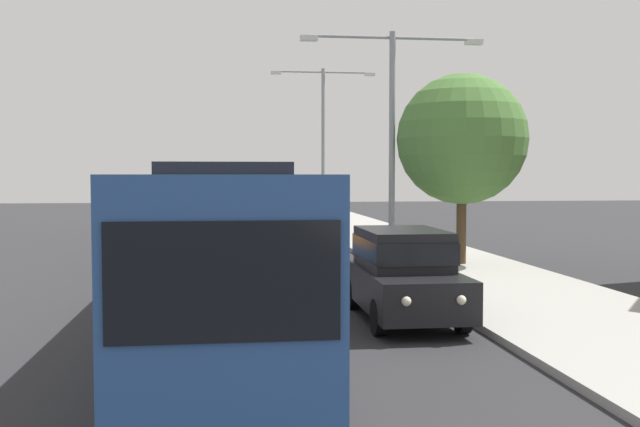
# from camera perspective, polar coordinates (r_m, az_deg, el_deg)

# --- Properties ---
(bus_lead) EXTENTS (2.58, 12.12, 3.21)m
(bus_lead) POSITION_cam_1_polar(r_m,az_deg,el_deg) (13.24, -7.41, -2.86)
(bus_lead) COLOR #284C8C
(bus_lead) RESTS_ON ground_plane
(bus_second_in_line) EXTENTS (2.58, 10.96, 3.21)m
(bus_second_in_line) POSITION_cam_1_polar(r_m,az_deg,el_deg) (26.87, -7.37, 0.12)
(bus_second_in_line) COLOR #284C8C
(bus_second_in_line) RESTS_ON ground_plane
(bus_middle) EXTENTS (2.58, 11.61, 3.21)m
(bus_middle) POSITION_cam_1_polar(r_m,az_deg,el_deg) (39.19, -7.36, 1.03)
(bus_middle) COLOR #33724C
(bus_middle) RESTS_ON ground_plane
(white_suv) EXTENTS (1.86, 4.59, 1.90)m
(white_suv) POSITION_cam_1_polar(r_m,az_deg,el_deg) (15.47, 6.49, -4.46)
(white_suv) COLOR black
(white_suv) RESTS_ON ground_plane
(streetlamp_mid) EXTENTS (6.01, 0.28, 7.53)m
(streetlamp_mid) POSITION_cam_1_polar(r_m,az_deg,el_deg) (24.05, 5.65, 7.26)
(streetlamp_mid) COLOR gray
(streetlamp_mid) RESTS_ON sidewalk
(streetlamp_far) EXTENTS (5.81, 0.28, 8.78)m
(streetlamp_far) POSITION_cam_1_polar(r_m,az_deg,el_deg) (40.84, 0.25, 6.45)
(streetlamp_far) COLOR gray
(streetlamp_far) RESTS_ON sidewalk
(roadside_tree) EXTENTS (4.23, 4.23, 6.17)m
(roadside_tree) POSITION_cam_1_polar(r_m,az_deg,el_deg) (24.21, 11.04, 5.69)
(roadside_tree) COLOR #4C3823
(roadside_tree) RESTS_ON sidewalk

